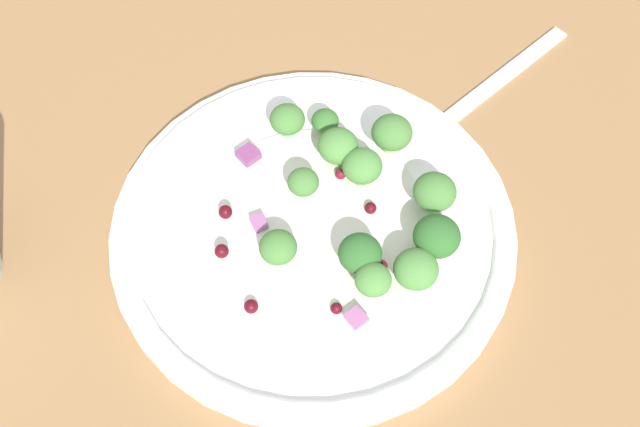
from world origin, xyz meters
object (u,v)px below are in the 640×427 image
Objects in this scene: plate at (320,228)px; broccoli_floret_2 at (360,254)px; fork at (474,99)px; broccoli_floret_1 at (373,280)px; broccoli_floret_0 at (327,121)px.

broccoli_floret_2 is at bearing 44.00° from plate.
broccoli_floret_1 is at bearing -20.54° from fork.
plate is at bearing 2.56° from broccoli_floret_0.
plate reaches higher than fork.
plate is 13.75× the size of broccoli_floret_0.
plate is 11.75× the size of broccoli_floret_1.
broccoli_floret_2 reaches higher than plate.
broccoli_floret_1 is 18.87cm from fork.
broccoli_floret_1 reaches higher than fork.
fork is at bearing 116.37° from broccoli_floret_0.
broccoli_floret_2 is (10.43, 3.13, 0.44)cm from broccoli_floret_0.
broccoli_floret_1 is (12.20, 4.05, 0.58)cm from broccoli_floret_0.
broccoli_floret_1 is 0.82× the size of broccoli_floret_2.
broccoli_floret_2 is at bearing -152.52° from broccoli_floret_1.
broccoli_floret_2 is (2.89, 2.79, 2.24)cm from plate.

